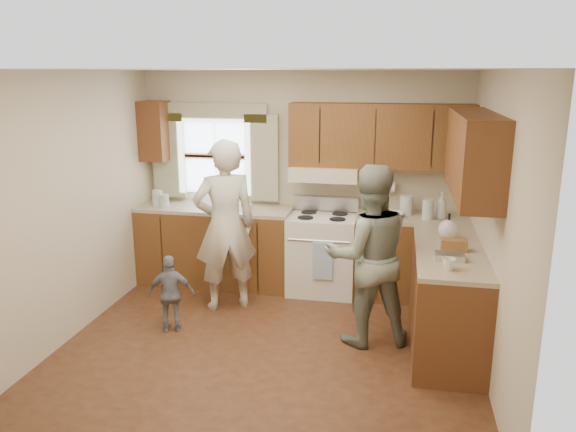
% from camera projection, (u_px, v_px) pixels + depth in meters
% --- Properties ---
extents(room, '(3.80, 3.80, 3.80)m').
position_uv_depth(room, '(268.00, 216.00, 4.96)').
color(room, '#442215').
rests_on(room, ground).
extents(kitchen_fixtures, '(3.80, 2.25, 2.15)m').
position_uv_depth(kitchen_fixtures, '(348.00, 231.00, 5.97)').
color(kitchen_fixtures, '#47260F').
rests_on(kitchen_fixtures, ground).
extents(stove, '(0.76, 0.67, 1.07)m').
position_uv_depth(stove, '(322.00, 252.00, 6.46)').
color(stove, silver).
rests_on(stove, ground).
extents(woman_left, '(0.79, 0.71, 1.83)m').
position_uv_depth(woman_left, '(225.00, 226.00, 5.89)').
color(woman_left, beige).
rests_on(woman_left, ground).
extents(woman_right, '(0.98, 0.86, 1.69)m').
position_uv_depth(woman_right, '(368.00, 256.00, 5.14)').
color(woman_right, '#274335').
rests_on(woman_right, ground).
extents(child, '(0.49, 0.30, 0.78)m').
position_uv_depth(child, '(171.00, 294.00, 5.46)').
color(child, gray).
rests_on(child, ground).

